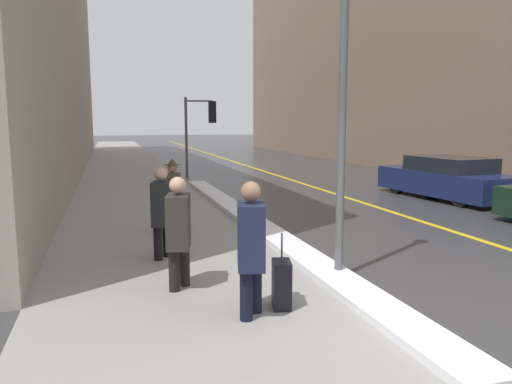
# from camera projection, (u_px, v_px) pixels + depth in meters

# --- Properties ---
(ground_plane) EXTENTS (160.00, 160.00, 0.00)m
(ground_plane) POSITION_uv_depth(u_px,v_px,m) (398.00, 338.00, 5.34)
(ground_plane) COLOR #38383A
(sidewalk_slab) EXTENTS (4.00, 80.00, 0.01)m
(sidewalk_slab) POSITION_uv_depth(u_px,v_px,m) (134.00, 182.00, 19.02)
(sidewalk_slab) COLOR gray
(sidewalk_slab) RESTS_ON ground
(road_centre_stripe) EXTENTS (0.16, 80.00, 0.00)m
(road_centre_stripe) POSITION_uv_depth(u_px,v_px,m) (282.00, 177.00, 20.70)
(road_centre_stripe) COLOR gold
(road_centre_stripe) RESTS_ON ground
(snow_bank_curb) EXTENTS (0.59, 14.91, 0.12)m
(snow_bank_curb) POSITION_uv_depth(u_px,v_px,m) (253.00, 221.00, 11.29)
(snow_bank_curb) COLOR white
(snow_bank_curb) RESTS_ON ground
(building_facade_left) EXTENTS (6.00, 36.00, 14.54)m
(building_facade_left) POSITION_uv_depth(u_px,v_px,m) (2.00, 4.00, 21.33)
(building_facade_left) COLOR gray
(building_facade_left) RESTS_ON ground
(building_facade_right) EXTENTS (6.00, 36.00, 14.54)m
(building_facade_right) POSITION_uv_depth(u_px,v_px,m) (389.00, 35.00, 28.86)
(building_facade_right) COLOR #846B56
(building_facade_right) RESTS_ON ground
(lamp_post) EXTENTS (0.28, 0.28, 5.40)m
(lamp_post) POSITION_uv_depth(u_px,v_px,m) (344.00, 57.00, 6.98)
(lamp_post) COLOR #515156
(lamp_post) RESTS_ON ground
(traffic_light_near) EXTENTS (1.31, 0.32, 3.28)m
(traffic_light_near) POSITION_uv_depth(u_px,v_px,m) (203.00, 120.00, 20.69)
(traffic_light_near) COLOR #515156
(traffic_light_near) RESTS_ON ground
(pedestrian_in_glasses) EXTENTS (0.42, 0.58, 1.62)m
(pedestrian_in_glasses) POSITION_uv_depth(u_px,v_px,m) (251.00, 243.00, 5.78)
(pedestrian_in_glasses) COLOR black
(pedestrian_in_glasses) RESTS_ON ground
(pedestrian_trailing) EXTENTS (0.41, 0.56, 1.56)m
(pedestrian_trailing) POSITION_uv_depth(u_px,v_px,m) (179.00, 228.00, 6.78)
(pedestrian_trailing) COLOR black
(pedestrian_trailing) RESTS_ON ground
(pedestrian_with_shoulder_bag) EXTENTS (0.40, 0.74, 1.55)m
(pedestrian_with_shoulder_bag) POSITION_uv_depth(u_px,v_px,m) (162.00, 208.00, 8.30)
(pedestrian_with_shoulder_bag) COLOR black
(pedestrian_with_shoulder_bag) RESTS_ON ground
(pedestrian_in_fedora) EXTENTS (0.38, 0.53, 1.55)m
(pedestrian_in_fedora) POSITION_uv_depth(u_px,v_px,m) (173.00, 192.00, 10.27)
(pedestrian_in_fedora) COLOR #2A241B
(pedestrian_in_fedora) RESTS_ON ground
(parked_car_navy) EXTENTS (2.13, 4.59, 1.26)m
(parked_car_navy) POSITION_uv_depth(u_px,v_px,m) (447.00, 179.00, 14.93)
(parked_car_navy) COLOR navy
(parked_car_navy) RESTS_ON ground
(rolling_suitcase) EXTENTS (0.30, 0.40, 0.95)m
(rolling_suitcase) POSITION_uv_depth(u_px,v_px,m) (282.00, 284.00, 6.15)
(rolling_suitcase) COLOR black
(rolling_suitcase) RESTS_ON ground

